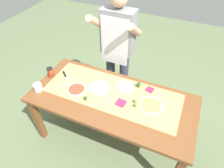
# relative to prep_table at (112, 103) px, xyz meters

# --- Properties ---
(ground_plane) EXTENTS (8.00, 8.00, 0.00)m
(ground_plane) POSITION_rel_prep_table_xyz_m (0.00, 0.00, -0.66)
(ground_plane) COLOR #60704C
(prep_table) EXTENTS (1.80, 0.83, 0.75)m
(prep_table) POSITION_rel_prep_table_xyz_m (0.00, 0.00, 0.00)
(prep_table) COLOR brown
(prep_table) RESTS_ON ground
(cutting_board) EXTENTS (1.48, 0.56, 0.03)m
(cutting_board) POSITION_rel_prep_table_xyz_m (-0.02, 0.05, 0.10)
(cutting_board) COLOR tan
(cutting_board) RESTS_ON prep_table
(chefs_knife) EXTENTS (0.23, 0.20, 0.02)m
(chefs_knife) POSITION_rel_prep_table_xyz_m (-0.63, 0.07, 0.12)
(chefs_knife) COLOR #B7BABF
(chefs_knife) RESTS_ON cutting_board
(pizza_whole_pesto_green) EXTENTS (0.26, 0.26, 0.02)m
(pizza_whole_pesto_green) POSITION_rel_prep_table_xyz_m (0.42, 0.04, 0.13)
(pizza_whole_pesto_green) COLOR beige
(pizza_whole_pesto_green) RESTS_ON cutting_board
(pizza_whole_cheese_artichoke) EXTENTS (0.23, 0.23, 0.02)m
(pizza_whole_cheese_artichoke) POSITION_rel_prep_table_xyz_m (-0.19, 0.06, 0.13)
(pizza_whole_cheese_artichoke) COLOR beige
(pizza_whole_cheese_artichoke) RESTS_ON cutting_board
(pizza_whole_tomato_red) EXTENTS (0.21, 0.21, 0.02)m
(pizza_whole_tomato_red) POSITION_rel_prep_table_xyz_m (-0.40, -0.07, 0.13)
(pizza_whole_tomato_red) COLOR beige
(pizza_whole_tomato_red) RESTS_ON cutting_board
(pizza_whole_white_garlic) EXTENTS (0.20, 0.20, 0.02)m
(pizza_whole_white_garlic) POSITION_rel_prep_table_xyz_m (0.09, 0.18, 0.13)
(pizza_whole_white_garlic) COLOR beige
(pizza_whole_white_garlic) RESTS_ON cutting_board
(pizza_slice_center) EXTENTS (0.11, 0.11, 0.01)m
(pizza_slice_center) POSITION_rel_prep_table_xyz_m (0.13, -0.06, 0.12)
(pizza_slice_center) COLOR #9E234C
(pizza_slice_center) RESTS_ON cutting_board
(pizza_slice_near_right) EXTENTS (0.09, 0.09, 0.01)m
(pizza_slice_near_right) POSITION_rel_prep_table_xyz_m (0.35, 0.25, 0.12)
(pizza_slice_near_right) COLOR #9E234C
(pizza_slice_near_right) RESTS_ON cutting_board
(broccoli_floret_front_left) EXTENTS (0.03, 0.03, 0.04)m
(broccoli_floret_front_left) POSITION_rel_prep_table_xyz_m (0.28, -0.04, 0.14)
(broccoli_floret_front_left) COLOR #487A23
(broccoli_floret_front_left) RESTS_ON cutting_board
(broccoli_floret_back_right) EXTENTS (0.04, 0.04, 0.06)m
(broccoli_floret_back_right) POSITION_rel_prep_table_xyz_m (-0.23, -0.16, 0.15)
(broccoli_floret_back_right) COLOR #2C5915
(broccoli_floret_back_right) RESTS_ON cutting_board
(broccoli_floret_center_left) EXTENTS (0.04, 0.04, 0.05)m
(broccoli_floret_center_left) POSITION_rel_prep_table_xyz_m (0.25, 0.01, 0.15)
(broccoli_floret_center_left) COLOR #487A23
(broccoli_floret_center_left) RESTS_ON cutting_board
(broccoli_floret_back_left) EXTENTS (0.05, 0.05, 0.07)m
(broccoli_floret_back_left) POSITION_rel_prep_table_xyz_m (0.22, 0.25, 0.16)
(broccoli_floret_back_left) COLOR #2C5915
(broccoli_floret_back_left) RESTS_ON cutting_board
(cheese_crumble_a) EXTENTS (0.03, 0.03, 0.02)m
(cheese_crumble_a) POSITION_rel_prep_table_xyz_m (0.03, -0.07, 0.13)
(cheese_crumble_a) COLOR white
(cheese_crumble_a) RESTS_ON cutting_board
(cheese_crumble_b) EXTENTS (0.02, 0.02, 0.02)m
(cheese_crumble_b) POSITION_rel_prep_table_xyz_m (-0.04, -0.05, 0.13)
(cheese_crumble_b) COLOR white
(cheese_crumble_b) RESTS_ON cutting_board
(cheese_crumble_c) EXTENTS (0.02, 0.02, 0.01)m
(cheese_crumble_c) POSITION_rel_prep_table_xyz_m (0.30, -0.16, 0.13)
(cheese_crumble_c) COLOR white
(cheese_crumble_c) RESTS_ON cutting_board
(flour_cup) EXTENTS (0.09, 0.09, 0.08)m
(flour_cup) POSITION_rel_prep_table_xyz_m (-0.81, -0.22, 0.13)
(flour_cup) COLOR white
(flour_cup) RESTS_ON prep_table
(sauce_jar) EXTENTS (0.07, 0.07, 0.12)m
(sauce_jar) POSITION_rel_prep_table_xyz_m (-0.82, 0.04, 0.15)
(sauce_jar) COLOR #99381E
(sauce_jar) RESTS_ON prep_table
(cook_center) EXTENTS (0.54, 0.39, 1.67)m
(cook_center) POSITION_rel_prep_table_xyz_m (-0.20, 0.64, 0.34)
(cook_center) COLOR #333847
(cook_center) RESTS_ON ground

